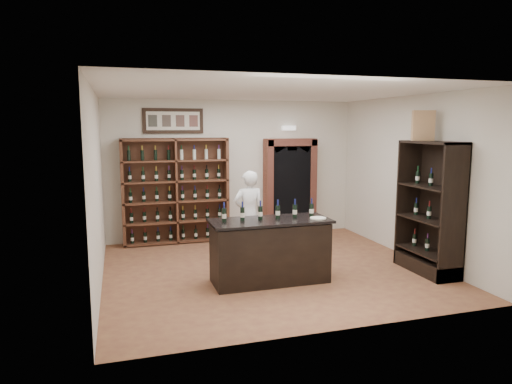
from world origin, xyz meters
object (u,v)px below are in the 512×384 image
wine_shelf (176,191)px  side_cabinet (430,228)px  wine_crate (423,126)px  counter_bottle_0 (224,215)px  tasting_counter (270,251)px  shopkeeper (249,214)px

wine_shelf → side_cabinet: bearing=-40.2°
wine_crate → wine_shelf: bearing=166.0°
counter_bottle_0 → side_cabinet: 3.48m
tasting_counter → side_cabinet: 2.75m
counter_bottle_0 → shopkeeper: bearing=61.0°
side_cabinet → counter_bottle_0: bearing=174.2°
side_cabinet → shopkeeper: (-2.64, 1.79, 0.06)m
shopkeeper → wine_crate: bearing=147.7°
counter_bottle_0 → shopkeeper: (0.80, 1.44, -0.29)m
wine_shelf → wine_crate: wine_crate is taller
wine_shelf → tasting_counter: bearing=-69.4°
tasting_counter → wine_crate: wine_crate is taller
counter_bottle_0 → wine_crate: 3.65m
side_cabinet → shopkeeper: bearing=145.9°
counter_bottle_0 → side_cabinet: side_cabinet is taller
counter_bottle_0 → wine_crate: bearing=-1.8°
shopkeeper → wine_crate: size_ratio=3.24×
tasting_counter → wine_crate: 3.31m
tasting_counter → counter_bottle_0: size_ratio=6.27×
wine_shelf → wine_crate: 4.99m
wine_shelf → counter_bottle_0: size_ratio=7.33×
tasting_counter → wine_crate: (2.67, -0.06, 1.96)m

